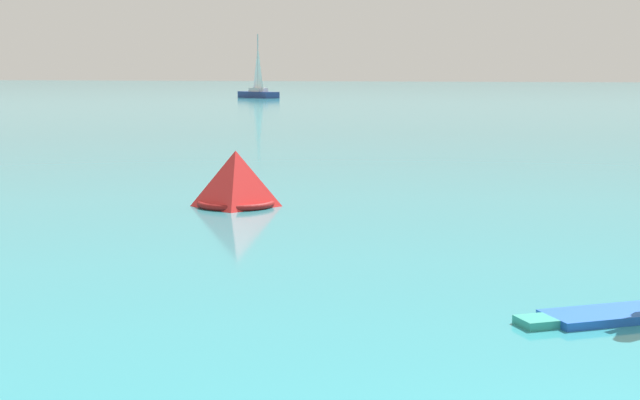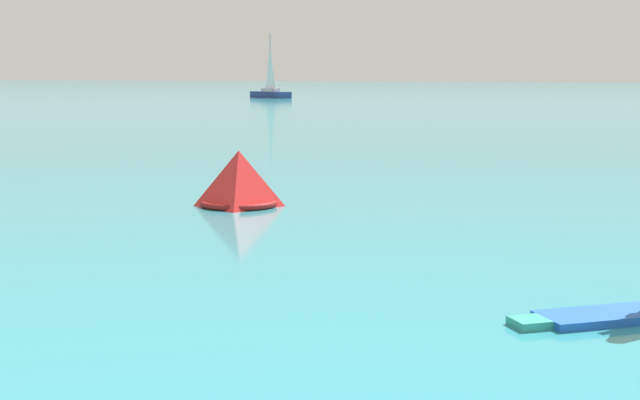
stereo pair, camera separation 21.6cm
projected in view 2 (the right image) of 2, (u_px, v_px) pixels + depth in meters
The scene contains 2 objects.
race_marker_buoy at pixel (239, 182), 18.03m from camera, with size 1.57×1.57×1.08m.
sailboat_left_horizon at pixel (270, 90), 90.52m from camera, with size 5.01×4.22×6.08m.
Camera 2 is at (-1.08, -4.72, 2.59)m, focal length 52.62 mm.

